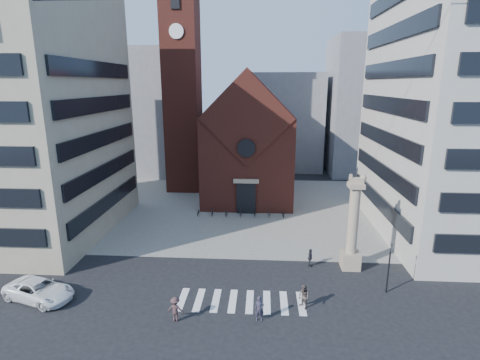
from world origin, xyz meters
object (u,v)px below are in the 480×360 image
(pedestrian_1, at_px, (304,297))
(pedestrian_2, at_px, (310,258))
(white_car, at_px, (39,290))
(pedestrian_0, at_px, (259,309))
(traffic_light, at_px, (389,266))
(lion_column, at_px, (352,232))
(scooter_0, at_px, (198,212))

(pedestrian_1, distance_m, pedestrian_2, 6.72)
(white_car, bearing_deg, pedestrian_2, -55.46)
(pedestrian_0, height_order, pedestrian_2, pedestrian_0)
(traffic_light, relative_size, white_car, 0.78)
(lion_column, xyz_separation_m, scooter_0, (-15.97, 12.80, -2.99))
(pedestrian_0, xyz_separation_m, scooter_0, (-7.91, 21.07, -0.45))
(white_car, relative_size, pedestrian_2, 3.21)
(traffic_light, distance_m, pedestrian_0, 11.00)
(white_car, bearing_deg, scooter_0, -7.54)
(pedestrian_1, bearing_deg, lion_column, 107.15)
(white_car, bearing_deg, pedestrian_1, -72.61)
(lion_column, height_order, white_car, lion_column)
(lion_column, relative_size, traffic_light, 2.02)
(traffic_light, distance_m, pedestrian_1, 7.42)
(pedestrian_0, bearing_deg, scooter_0, 109.86)
(pedestrian_0, bearing_deg, pedestrian_1, 26.52)
(lion_column, bearing_deg, pedestrian_2, 180.00)
(pedestrian_0, bearing_deg, white_car, 173.83)
(traffic_light, relative_size, scooter_0, 2.71)
(white_car, distance_m, pedestrian_1, 20.13)
(white_car, bearing_deg, traffic_light, -67.13)
(lion_column, distance_m, pedestrian_1, 8.56)
(pedestrian_1, bearing_deg, white_car, -126.57)
(pedestrian_2, xyz_separation_m, scooter_0, (-12.39, 12.80, -0.39))
(traffic_light, xyz_separation_m, scooter_0, (-17.96, 16.80, -1.82))
(lion_column, bearing_deg, white_car, -165.05)
(traffic_light, bearing_deg, white_car, -174.36)
(traffic_light, bearing_deg, lion_column, 116.46)
(pedestrian_2, distance_m, scooter_0, 17.82)
(pedestrian_1, relative_size, scooter_0, 1.18)
(pedestrian_1, bearing_deg, scooter_0, 173.15)
(traffic_light, height_order, pedestrian_0, traffic_light)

